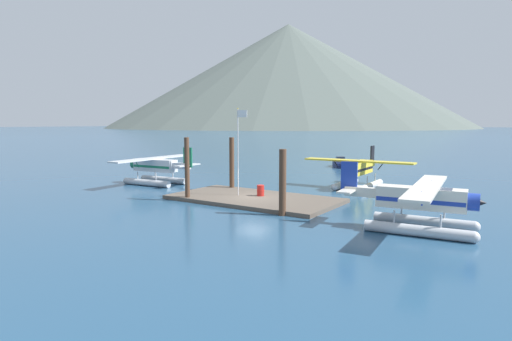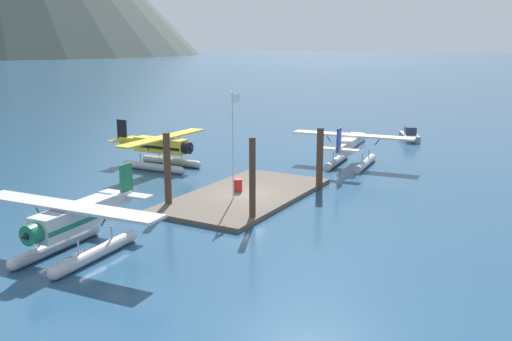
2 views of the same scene
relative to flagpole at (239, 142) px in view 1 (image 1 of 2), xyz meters
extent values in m
plane|color=navy|center=(1.46, 0.00, -4.62)|extent=(1200.00, 1200.00, 0.00)
cube|color=brown|center=(1.46, 0.00, -4.47)|extent=(13.38, 6.97, 0.30)
cylinder|color=#4C3323|center=(-2.88, -3.05, -2.09)|extent=(0.38, 0.38, 5.05)
cylinder|color=#4C3323|center=(6.09, -3.48, -2.38)|extent=(0.48, 0.48, 4.46)
cylinder|color=#4C3323|center=(-3.05, 3.05, -2.18)|extent=(0.44, 0.44, 4.87)
cylinder|color=silver|center=(-0.11, 0.00, -0.84)|extent=(0.08, 0.08, 6.96)
cube|color=white|center=(0.34, 0.00, 2.29)|extent=(0.90, 0.03, 0.56)
sphere|color=gold|center=(-0.11, 0.00, 2.69)|extent=(0.10, 0.10, 0.10)
cylinder|color=#AD1E19|center=(1.63, 0.67, -3.88)|extent=(0.58, 0.58, 0.88)
torus|color=#AD1E19|center=(1.63, 0.67, -3.88)|extent=(0.62, 0.62, 0.04)
cone|color=#4C5651|center=(-236.67, 427.13, 56.60)|extent=(424.83, 424.83, 122.43)
cylinder|color=#B7BABF|center=(-11.74, 0.70, -4.30)|extent=(5.63, 1.06, 0.64)
sphere|color=#B7BABF|center=(-14.54, 0.48, -4.30)|extent=(0.64, 0.64, 0.64)
cylinder|color=#B7BABF|center=(-11.93, 3.19, -4.30)|extent=(5.63, 1.06, 0.64)
sphere|color=#B7BABF|center=(-14.72, 2.98, -4.30)|extent=(0.64, 0.64, 0.64)
cylinder|color=#B7BABF|center=(-12.94, 0.61, -3.63)|extent=(0.10, 0.10, 0.70)
cylinder|color=#B7BABF|center=(-10.55, 0.79, -3.63)|extent=(0.10, 0.10, 0.70)
cylinder|color=#B7BABF|center=(-13.13, 3.10, -3.63)|extent=(0.10, 0.10, 0.70)
cylinder|color=#B7BABF|center=(-10.74, 3.28, -3.63)|extent=(0.10, 0.10, 0.70)
cube|color=silver|center=(-11.84, 1.94, -2.68)|extent=(4.88, 1.60, 1.20)
cube|color=#196B47|center=(-11.84, 1.94, -2.78)|extent=(4.79, 1.61, 0.24)
cube|color=#283347|center=(-12.91, 1.86, -2.35)|extent=(1.18, 1.13, 0.56)
cube|color=silver|center=(-12.14, 1.92, -2.01)|extent=(2.18, 10.48, 0.14)
cylinder|color=#196B47|center=(-11.97, -0.27, -2.34)|extent=(0.13, 0.63, 0.84)
cylinder|color=#196B47|center=(-12.30, 4.11, -2.34)|extent=(0.13, 0.63, 0.84)
cylinder|color=#196B47|center=(-14.53, 1.74, -2.68)|extent=(0.67, 1.00, 0.96)
cone|color=black|center=(-14.98, 1.70, -2.68)|extent=(0.38, 0.39, 0.36)
cube|color=silver|center=(-8.60, 2.19, -2.58)|extent=(2.23, 0.60, 0.56)
cube|color=#196B47|center=(-7.70, 2.25, -1.73)|extent=(1.01, 0.19, 1.90)
cube|color=silver|center=(-7.80, 2.25, -2.48)|extent=(1.04, 3.25, 0.10)
cylinder|color=#B7BABF|center=(7.30, 10.96, -4.30)|extent=(0.76, 5.61, 0.64)
sphere|color=#B7BABF|center=(7.36, 8.16, -4.30)|extent=(0.64, 0.64, 0.64)
cylinder|color=#B7BABF|center=(4.80, 10.91, -4.30)|extent=(0.76, 5.61, 0.64)
sphere|color=#B7BABF|center=(4.86, 8.11, -4.30)|extent=(0.64, 0.64, 0.64)
cylinder|color=#B7BABF|center=(7.33, 9.76, -3.63)|extent=(0.10, 0.10, 0.70)
cylinder|color=#B7BABF|center=(7.28, 12.16, -3.63)|extent=(0.10, 0.10, 0.70)
cylinder|color=#B7BABF|center=(4.83, 9.71, -3.63)|extent=(0.10, 0.10, 0.70)
cylinder|color=#B7BABF|center=(4.78, 12.11, -3.63)|extent=(0.10, 0.10, 0.70)
cube|color=yellow|center=(6.05, 10.94, -2.68)|extent=(1.34, 4.83, 1.20)
cube|color=black|center=(6.05, 10.94, -2.78)|extent=(1.36, 4.73, 0.24)
cube|color=#283347|center=(6.08, 9.86, -2.35)|extent=(1.08, 1.12, 0.56)
cube|color=yellow|center=(6.06, 10.64, -2.01)|extent=(10.43, 1.63, 0.14)
cylinder|color=black|center=(8.26, 10.68, -2.34)|extent=(0.62, 0.09, 0.84)
cylinder|color=black|center=(3.86, 10.59, -2.34)|extent=(0.62, 0.09, 0.84)
cylinder|color=black|center=(6.11, 8.24, -2.68)|extent=(0.97, 0.62, 0.96)
cone|color=black|center=(6.12, 7.79, -2.68)|extent=(0.37, 0.36, 0.36)
cube|color=yellow|center=(5.98, 14.19, -2.58)|extent=(0.49, 2.21, 0.56)
cube|color=black|center=(5.96, 15.09, -1.73)|extent=(0.14, 1.00, 1.90)
cube|color=yellow|center=(5.97, 14.99, -2.48)|extent=(3.22, 0.87, 0.10)
cylinder|color=#B7BABF|center=(14.61, -1.51, -4.30)|extent=(5.64, 1.20, 0.64)
sphere|color=#B7BABF|center=(17.40, -1.23, -4.30)|extent=(0.64, 0.64, 0.64)
cylinder|color=#B7BABF|center=(14.86, -4.00, -4.30)|extent=(5.64, 1.20, 0.64)
sphere|color=#B7BABF|center=(17.65, -3.72, -4.30)|extent=(0.64, 0.64, 0.64)
cylinder|color=#B7BABF|center=(15.81, -1.39, -3.63)|extent=(0.10, 0.10, 0.70)
cylinder|color=#B7BABF|center=(13.42, -1.63, -3.63)|extent=(0.10, 0.10, 0.70)
cylinder|color=#B7BABF|center=(16.06, -3.88, -3.63)|extent=(0.10, 0.10, 0.70)
cylinder|color=#B7BABF|center=(13.67, -4.12, -3.63)|extent=(0.10, 0.10, 0.70)
cube|color=silver|center=(14.74, -2.75, -2.68)|extent=(4.90, 1.71, 1.20)
cube|color=#1E389E|center=(14.74, -2.75, -2.78)|extent=(4.81, 1.72, 0.24)
cube|color=#283347|center=(15.81, -2.65, -2.35)|extent=(1.20, 1.16, 0.56)
cube|color=silver|center=(15.04, -2.72, -2.01)|extent=(2.43, 10.49, 0.14)
cylinder|color=#1E389E|center=(14.82, -0.54, -2.34)|extent=(0.14, 0.63, 0.84)
cylinder|color=#1E389E|center=(15.26, -4.91, -2.34)|extent=(0.14, 0.63, 0.84)
cylinder|color=#1E389E|center=(17.42, -2.48, -2.68)|extent=(0.69, 1.02, 0.96)
cone|color=black|center=(17.87, -2.44, -2.68)|extent=(0.38, 0.39, 0.36)
cube|color=silver|center=(11.50, -3.08, -2.58)|extent=(2.23, 0.66, 0.56)
cube|color=#1E389E|center=(10.61, -3.17, -1.73)|extent=(1.01, 0.22, 1.90)
cube|color=silver|center=(10.71, -3.16, -2.48)|extent=(1.12, 3.26, 0.10)
cube|color=navy|center=(-2.95, 28.12, -4.27)|extent=(3.46, 4.37, 0.70)
sphere|color=navy|center=(-1.86, 26.33, -4.27)|extent=(0.70, 0.70, 0.70)
cube|color=#283347|center=(-2.79, 27.86, -3.52)|extent=(1.56, 1.60, 0.80)
cube|color=black|center=(-4.13, 30.07, -4.02)|extent=(0.47, 0.46, 0.80)
camera|label=1|loc=(20.16, -27.78, 1.60)|focal=29.84mm
camera|label=2|loc=(-30.47, -18.81, 5.74)|focal=39.42mm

